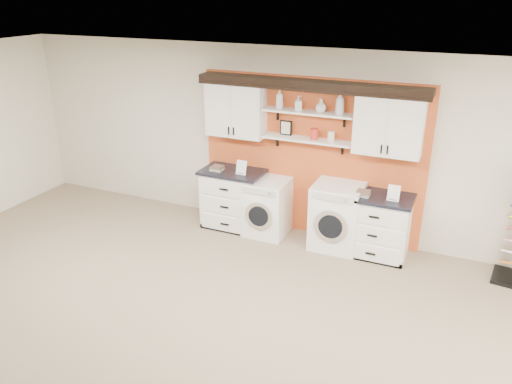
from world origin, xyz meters
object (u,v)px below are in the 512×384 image
at_px(washer, 267,207).
at_px(dryer, 337,216).
at_px(base_cabinet_left, 233,198).
at_px(base_cabinet_right, 377,225).

bearing_deg(washer, dryer, 0.00).
relative_size(base_cabinet_left, base_cabinet_right, 1.04).
bearing_deg(dryer, base_cabinet_left, 179.89).
bearing_deg(base_cabinet_left, washer, -0.33).
bearing_deg(base_cabinet_left, base_cabinet_right, 0.00).
xyz_separation_m(base_cabinet_right, dryer, (-0.58, -0.00, 0.03)).
bearing_deg(base_cabinet_left, dryer, -0.11).
xyz_separation_m(base_cabinet_left, dryer, (1.68, -0.00, 0.01)).
bearing_deg(base_cabinet_right, dryer, -179.67).
distance_m(washer, dryer, 1.10).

